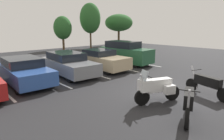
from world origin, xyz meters
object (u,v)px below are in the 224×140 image
car_blue (24,71)px  car_tan (101,60)px  car_green (125,53)px  motorcycle_touring (156,88)px  motorcycle_second (207,84)px  car_grey (68,64)px  motorcycle_third (188,103)px

car_blue → car_tan: 5.45m
car_green → motorcycle_touring: bearing=-128.2°
motorcycle_second → car_grey: (-2.50, 7.86, 0.17)m
motorcycle_touring → motorcycle_second: bearing=-24.2°
motorcycle_second → car_green: (2.99, 7.91, 0.39)m
car_blue → car_tan: bearing=-0.9°
motorcycle_second → car_tan: bearing=89.4°
car_blue → car_green: (8.37, 0.23, 0.24)m
motorcycle_touring → motorcycle_third: (-0.40, -1.56, -0.08)m
motorcycle_touring → motorcycle_second: 2.62m
motorcycle_second → car_tan: (0.08, 7.60, 0.16)m
car_blue → car_green: size_ratio=0.98×
motorcycle_third → car_grey: bearing=88.1°
car_blue → car_green: 8.37m
car_tan → car_grey: bearing=174.3°
car_grey → car_tan: car_tan is taller
motorcycle_touring → car_green: (5.38, 6.84, 0.28)m
motorcycle_third → motorcycle_second: bearing=9.8°
motorcycle_third → car_grey: size_ratio=0.39×
car_green → motorcycle_third: bearing=-124.5°
motorcycle_third → car_blue: (-2.59, 8.16, 0.13)m
motorcycle_touring → car_blue: (-2.99, 6.61, 0.05)m
motorcycle_touring → car_grey: car_grey is taller
motorcycle_touring → motorcycle_third: 1.61m
car_grey → motorcycle_third: bearing=-91.9°
car_blue → car_tan: car_tan is taller
motorcycle_touring → motorcycle_third: bearing=-104.3°
motorcycle_third → motorcycle_touring: bearing=75.7°
motorcycle_second → car_blue: car_blue is taller
car_green → car_grey: bearing=-179.4°
car_tan → motorcycle_third: bearing=-109.5°
motorcycle_touring → car_tan: 6.97m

